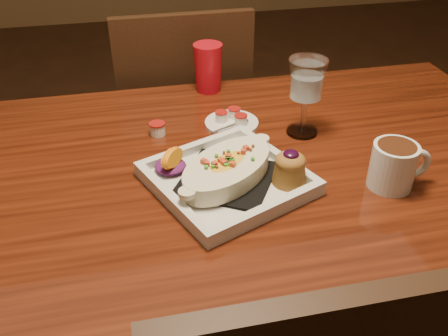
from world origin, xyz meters
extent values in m
cube|color=#61210D|center=(0.00, 0.00, 0.73)|extent=(1.50, 0.90, 0.04)
cylinder|color=black|center=(0.67, 0.37, 0.35)|extent=(0.07, 0.07, 0.71)
cube|color=black|center=(0.00, 0.70, 0.45)|extent=(0.42, 0.42, 0.04)
cylinder|color=black|center=(0.17, 0.87, 0.23)|extent=(0.04, 0.04, 0.45)
cylinder|color=black|center=(-0.17, 0.87, 0.23)|extent=(0.04, 0.04, 0.45)
cylinder|color=black|center=(0.17, 0.53, 0.23)|extent=(0.04, 0.04, 0.45)
cylinder|color=black|center=(-0.17, 0.53, 0.23)|extent=(0.04, 0.04, 0.45)
cube|color=black|center=(0.00, 0.51, 0.70)|extent=(0.40, 0.03, 0.46)
cube|color=silver|center=(0.00, -0.04, 0.76)|extent=(0.36, 0.36, 0.01)
cube|color=black|center=(0.00, -0.04, 0.77)|extent=(0.24, 0.24, 0.01)
ellipsoid|color=yellow|center=(0.00, -0.04, 0.79)|extent=(0.22, 0.20, 0.04)
ellipsoid|color=#5B1458|center=(-0.10, 0.01, 0.77)|extent=(0.07, 0.07, 0.02)
cone|color=brown|center=(0.12, -0.08, 0.79)|extent=(0.07, 0.07, 0.05)
ellipsoid|color=brown|center=(0.12, -0.08, 0.81)|extent=(0.06, 0.06, 0.03)
ellipsoid|color=black|center=(0.12, -0.08, 0.83)|extent=(0.03, 0.03, 0.01)
cylinder|color=silver|center=(0.32, -0.11, 0.80)|extent=(0.09, 0.09, 0.09)
cylinder|color=#351A0E|center=(0.32, -0.11, 0.83)|extent=(0.07, 0.07, 0.02)
torus|color=silver|center=(0.36, -0.12, 0.80)|extent=(0.07, 0.02, 0.07)
cylinder|color=silver|center=(0.22, 0.12, 0.75)|extent=(0.07, 0.07, 0.01)
cylinder|color=silver|center=(0.22, 0.12, 0.80)|extent=(0.01, 0.01, 0.08)
cone|color=silver|center=(0.22, 0.12, 0.88)|extent=(0.09, 0.09, 0.09)
cylinder|color=silver|center=(0.07, 0.19, 0.75)|extent=(0.13, 0.13, 0.01)
cylinder|color=white|center=(0.04, 0.20, 0.77)|extent=(0.03, 0.03, 0.02)
cylinder|color=#AD1915|center=(0.04, 0.20, 0.78)|extent=(0.03, 0.03, 0.00)
cylinder|color=white|center=(0.08, 0.21, 0.77)|extent=(0.03, 0.03, 0.02)
cylinder|color=#AD1915|center=(0.08, 0.21, 0.78)|extent=(0.03, 0.03, 0.00)
cylinder|color=white|center=(0.08, 0.18, 0.77)|extent=(0.03, 0.03, 0.02)
cylinder|color=#AD1915|center=(0.08, 0.18, 0.78)|extent=(0.03, 0.03, 0.00)
cylinder|color=white|center=(-0.11, 0.19, 0.76)|extent=(0.04, 0.04, 0.03)
cylinder|color=#AD1915|center=(-0.11, 0.19, 0.78)|extent=(0.04, 0.04, 0.00)
cone|color=red|center=(0.05, 0.40, 0.81)|extent=(0.08, 0.08, 0.13)
camera|label=1|loc=(-0.18, -0.84, 1.34)|focal=40.00mm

